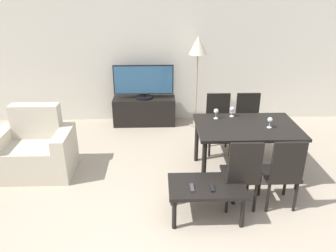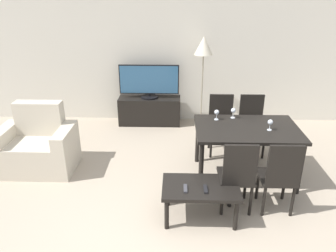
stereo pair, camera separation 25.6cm
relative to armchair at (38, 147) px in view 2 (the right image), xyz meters
name	(u,v)px [view 2 (the right image)]	position (x,y,z in m)	size (l,w,h in m)	color
wall_back	(172,50)	(1.87, 2.01, 1.02)	(7.15, 0.06, 2.70)	silver
armchair	(38,147)	(0.00, 0.00, 0.00)	(1.03, 0.70, 0.94)	beige
tv_stand	(150,111)	(1.46, 1.73, -0.07)	(1.16, 0.41, 0.52)	black
tv	(149,81)	(1.46, 1.73, 0.50)	(1.10, 0.32, 0.62)	black
coffee_table	(201,190)	(2.25, -1.05, 0.03)	(0.85, 0.52, 0.42)	black
dining_table	(247,133)	(2.91, -0.15, 0.33)	(1.35, 0.92, 0.74)	black
dining_chair_near	(237,174)	(2.67, -0.92, 0.17)	(0.40, 0.40, 0.91)	black
dining_chair_far	(251,122)	(3.14, 0.62, 0.17)	(0.40, 0.40, 0.91)	black
dining_chair_near_right	(280,175)	(3.14, -0.92, 0.17)	(0.40, 0.40, 0.91)	black
dining_chair_far_left	(221,122)	(2.67, 0.62, 0.17)	(0.40, 0.40, 0.91)	black
floor_lamp	(204,50)	(2.43, 1.62, 1.10)	(0.32, 0.32, 1.66)	gray
remote_primary	(206,189)	(2.30, -1.12, 0.10)	(0.04, 0.15, 0.02)	black
remote_secondary	(185,188)	(2.08, -1.12, 0.10)	(0.04, 0.15, 0.02)	#38383D
wine_glass_left	(270,123)	(3.17, -0.23, 0.51)	(0.07, 0.07, 0.15)	silver
wine_glass_center	(233,111)	(2.77, 0.18, 0.51)	(0.07, 0.07, 0.15)	silver
wine_glass_right	(217,113)	(2.53, 0.11, 0.51)	(0.07, 0.07, 0.15)	silver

